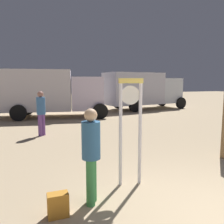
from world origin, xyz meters
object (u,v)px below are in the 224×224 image
at_px(standing_clock, 130,120).
at_px(box_truck_near, 48,91).
at_px(person_distant, 41,111).
at_px(person_near_clock, 91,151).
at_px(box_truck_far, 142,89).
at_px(backpack, 58,205).

xyz_separation_m(standing_clock, box_truck_near, (-0.73, 10.22, 0.22)).
distance_m(standing_clock, person_distant, 5.44).
height_order(standing_clock, person_distant, standing_clock).
bearing_deg(person_near_clock, person_distant, 94.86).
distance_m(person_near_clock, box_truck_far, 14.53).
relative_size(standing_clock, box_truck_far, 0.32).
relative_size(person_near_clock, backpack, 4.34).
distance_m(backpack, box_truck_far, 15.08).
height_order(person_distant, box_truck_far, box_truck_far).
height_order(person_near_clock, box_truck_far, box_truck_far).
relative_size(person_distant, box_truck_far, 0.26).
xyz_separation_m(person_distant, box_truck_near, (0.72, 4.99, 0.58)).
height_order(person_near_clock, backpack, person_near_clock).
height_order(standing_clock, backpack, standing_clock).
height_order(backpack, box_truck_near, box_truck_near).
xyz_separation_m(person_near_clock, box_truck_near, (0.24, 10.69, 0.63)).
bearing_deg(box_truck_far, backpack, -123.10).
bearing_deg(standing_clock, person_distant, 105.48).
xyz_separation_m(standing_clock, box_truck_far, (6.63, 11.90, 0.21)).
distance_m(backpack, person_distant, 5.96).
bearing_deg(box_truck_far, standing_clock, -119.10).
distance_m(standing_clock, backpack, 2.07).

